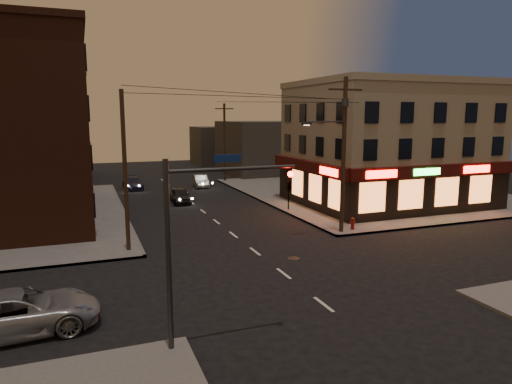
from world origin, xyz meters
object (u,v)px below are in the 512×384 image
sedan_near (180,195)px  sedan_far (133,183)px  fire_hydrant (353,223)px  suv_cross (17,313)px  sedan_mid (201,181)px

sedan_near → sedan_far: (-3.15, 9.67, -0.04)m
sedan_near → fire_hydrant: size_ratio=4.79×
suv_cross → sedan_near: (10.52, 22.73, -0.12)m
sedan_mid → sedan_far: 7.25m
sedan_mid → fire_hydrant: 23.35m
suv_cross → fire_hydrant: (19.27, 8.34, -0.19)m
sedan_mid → sedan_far: size_ratio=0.93×
suv_cross → sedan_far: (7.37, 32.40, -0.16)m
sedan_far → fire_hydrant: size_ratio=5.30×
suv_cross → sedan_near: 25.04m
sedan_near → fire_hydrant: sedan_near is taller
sedan_far → fire_hydrant: bearing=-67.5°
sedan_far → fire_hydrant: (11.90, -24.06, -0.03)m
suv_cross → sedan_mid: suv_cross is taller
suv_cross → sedan_mid: size_ratio=1.41×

